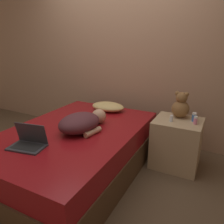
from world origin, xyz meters
TOP-DOWN VIEW (x-y plane):
  - ground_plane at (0.00, 0.00)m, footprint 12.00×12.00m
  - wall_back at (0.00, 1.27)m, footprint 8.00×0.06m
  - bed at (0.00, 0.00)m, footprint 1.33×1.98m
  - nightstand at (1.00, 0.69)m, footprint 0.54×0.49m
  - pillow at (0.02, 0.76)m, footprint 0.46×0.32m
  - person_lying at (0.11, 0.02)m, footprint 0.45×0.67m
  - laptop at (-0.12, -0.52)m, footprint 0.35×0.26m
  - teddy_bear at (0.98, 0.80)m, footprint 0.21×0.21m
  - bottle_pink at (1.18, 0.65)m, footprint 0.04×0.04m
  - bottle_blue at (1.15, 0.73)m, footprint 0.05×0.05m
  - bottle_clear at (0.93, 0.61)m, footprint 0.04×0.04m

SIDE VIEW (x-z plane):
  - ground_plane at x=0.00m, z-range 0.00..0.00m
  - bed at x=0.00m, z-range 0.00..0.54m
  - nightstand at x=1.00m, z-range 0.00..0.59m
  - laptop at x=-0.12m, z-range 0.49..0.70m
  - pillow at x=0.02m, z-range 0.54..0.66m
  - bottle_clear at x=0.93m, z-range 0.59..0.66m
  - bottle_pink at x=1.18m, z-range 0.59..0.68m
  - bottle_blue at x=1.15m, z-range 0.59..0.69m
  - person_lying at x=0.11m, z-range 0.54..0.74m
  - teddy_bear at x=0.98m, z-range 0.57..0.89m
  - wall_back at x=0.00m, z-range 0.00..2.60m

